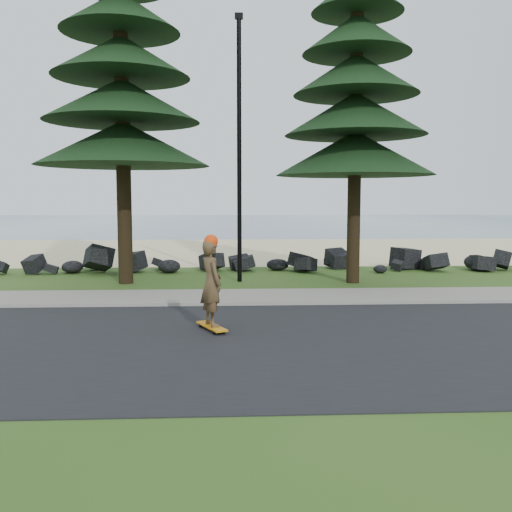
# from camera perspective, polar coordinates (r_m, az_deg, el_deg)

# --- Properties ---
(ground) EXTENTS (160.00, 160.00, 0.00)m
(ground) POSITION_cam_1_polar(r_m,az_deg,el_deg) (14.76, -1.39, -4.34)
(ground) COLOR #305219
(ground) RESTS_ON ground
(road) EXTENTS (160.00, 7.00, 0.02)m
(road) POSITION_cam_1_polar(r_m,az_deg,el_deg) (10.35, -0.75, -8.62)
(road) COLOR black
(road) RESTS_ON ground
(kerb) EXTENTS (160.00, 0.20, 0.10)m
(kerb) POSITION_cam_1_polar(r_m,az_deg,el_deg) (13.86, -1.29, -4.79)
(kerb) COLOR gray
(kerb) RESTS_ON ground
(sidewalk) EXTENTS (160.00, 2.00, 0.08)m
(sidewalk) POSITION_cam_1_polar(r_m,az_deg,el_deg) (14.95, -1.41, -4.06)
(sidewalk) COLOR gray
(sidewalk) RESTS_ON ground
(beach_sand) EXTENTS (160.00, 15.00, 0.01)m
(beach_sand) POSITION_cam_1_polar(r_m,az_deg,el_deg) (29.14, -2.11, 0.63)
(beach_sand) COLOR beige
(beach_sand) RESTS_ON ground
(ocean) EXTENTS (160.00, 58.00, 0.01)m
(ocean) POSITION_cam_1_polar(r_m,az_deg,el_deg) (65.58, -2.52, 3.43)
(ocean) COLOR #3F5E78
(ocean) RESTS_ON ground
(seawall_boulders) EXTENTS (60.00, 2.40, 1.10)m
(seawall_boulders) POSITION_cam_1_polar(r_m,az_deg,el_deg) (20.29, -1.79, -1.59)
(seawall_boulders) COLOR black
(seawall_boulders) RESTS_ON ground
(pine_right) EXTENTS (4.80, 4.80, 12.72)m
(pine_right) POSITION_cam_1_polar(r_m,az_deg,el_deg) (18.57, 10.08, 22.67)
(pine_right) COLOR black
(pine_right) RESTS_ON ground
(lamp_post) EXTENTS (0.25, 0.14, 8.14)m
(lamp_post) POSITION_cam_1_polar(r_m,az_deg,el_deg) (17.80, -1.69, 10.73)
(lamp_post) COLOR black
(lamp_post) RESTS_ON ground
(skateboarder) EXTENTS (0.65, 1.02, 1.88)m
(skateboarder) POSITION_cam_1_polar(r_m,az_deg,el_deg) (11.09, -4.49, -2.74)
(skateboarder) COLOR orange
(skateboarder) RESTS_ON ground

